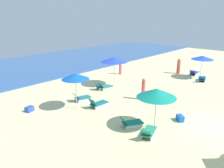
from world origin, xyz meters
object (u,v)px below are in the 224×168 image
object	(u,v)px
umbrella_3	(157,93)
lounge_chair_4_1	(98,103)
umbrella_1	(202,58)
beachgoer_2	(120,68)
beachgoer_1	(143,89)
lounge_chair_1_1	(194,73)
lounge_chair_2_1	(102,87)
umbrella_4	(75,76)
lounge_chair_1_0	(202,79)
cooler_box_1	(180,118)
lounge_chair_3_1	(131,123)
lounge_chair_4_0	(82,98)
umbrella_2	(114,60)
cooler_box_0	(29,109)
lounge_chair_3_0	(148,132)
lounge_chair_2_0	(105,87)
beachgoer_3	(179,67)

from	to	relation	value
umbrella_3	lounge_chair_4_1	distance (m)	5.01
umbrella_1	umbrella_3	distance (m)	12.42
umbrella_3	beachgoer_2	bearing A→B (deg)	49.57
umbrella_3	beachgoer_1	xyz separation A→B (m)	(3.33, 3.11, -1.35)
lounge_chair_1_1	umbrella_3	distance (m)	13.70
lounge_chair_2_1	umbrella_4	xyz separation A→B (m)	(-4.21, -1.70, 2.10)
lounge_chair_1_0	lounge_chair_4_1	xyz separation A→B (m)	(-11.25, 2.96, 0.00)
cooler_box_1	umbrella_1	bearing A→B (deg)	-37.13
lounge_chair_3_1	lounge_chair_4_0	size ratio (longest dim) A/B	1.02
umbrella_2	cooler_box_0	bearing A→B (deg)	177.32
lounge_chair_1_1	lounge_chair_2_1	xyz separation A→B (m)	(-10.20, 3.91, 0.02)
lounge_chair_3_0	cooler_box_0	size ratio (longest dim) A/B	3.09
lounge_chair_2_0	lounge_chair_4_0	world-z (taller)	lounge_chair_2_0
lounge_chair_1_0	beachgoer_2	world-z (taller)	beachgoer_2
cooler_box_1	umbrella_3	bearing A→B (deg)	107.98
lounge_chair_1_0	lounge_chair_4_1	size ratio (longest dim) A/B	1.01
lounge_chair_3_1	umbrella_4	xyz separation A→B (m)	(-0.50, 4.33, 2.10)
lounge_chair_3_0	lounge_chair_4_0	world-z (taller)	lounge_chair_3_0
lounge_chair_4_1	cooler_box_1	distance (m)	5.61
lounge_chair_4_1	umbrella_3	bearing A→B (deg)	-176.10
lounge_chair_1_0	lounge_chair_3_0	world-z (taller)	lounge_chair_1_0
umbrella_4	lounge_chair_4_0	size ratio (longest dim) A/B	1.81
lounge_chair_2_0	lounge_chair_3_1	world-z (taller)	lounge_chair_2_0
cooler_box_1	lounge_chair_4_0	bearing A→B (deg)	52.41
lounge_chair_1_1	beachgoer_1	bearing A→B (deg)	86.19
lounge_chair_1_1	lounge_chair_3_0	size ratio (longest dim) A/B	0.99
lounge_chair_1_1	beachgoer_3	xyz separation A→B (m)	(-0.69, 1.53, 0.56)
umbrella_1	lounge_chair_1_1	distance (m)	2.37
umbrella_3	umbrella_4	xyz separation A→B (m)	(-1.24, 5.47, 0.18)
beachgoer_1	cooler_box_0	size ratio (longest dim) A/B	3.27
lounge_chair_4_0	beachgoer_2	xyz separation A→B (m)	(7.98, 2.95, 0.46)
beachgoer_3	lounge_chair_2_1	bearing A→B (deg)	-69.68
umbrella_1	lounge_chair_4_1	distance (m)	12.61
lounge_chair_2_0	beachgoer_1	size ratio (longest dim) A/B	0.79
lounge_chair_1_0	cooler_box_1	distance (m)	9.66
umbrella_1	umbrella_4	distance (m)	13.85
umbrella_3	umbrella_4	size ratio (longest dim) A/B	0.95
cooler_box_1	lounge_chair_3_1	bearing A→B (deg)	92.71
umbrella_2	beachgoer_1	world-z (taller)	umbrella_2
umbrella_4	beachgoer_3	distance (m)	13.82
umbrella_1	lounge_chair_2_1	size ratio (longest dim) A/B	1.63
lounge_chair_1_1	lounge_chair_4_0	bearing A→B (deg)	72.03
beachgoer_2	lounge_chair_3_1	bearing A→B (deg)	107.42
lounge_chair_4_1	cooler_box_0	xyz separation A→B (m)	(-3.66, 2.87, -0.08)
lounge_chair_1_1	cooler_box_1	size ratio (longest dim) A/B	2.99
umbrella_2	umbrella_3	bearing A→B (deg)	-122.07
umbrella_1	lounge_chair_1_0	bearing A→B (deg)	-150.75
lounge_chair_2_1	umbrella_2	bearing A→B (deg)	-75.50
lounge_chair_1_1	umbrella_2	distance (m)	9.77
lounge_chair_1_0	beachgoer_2	xyz separation A→B (m)	(-3.29, 7.66, 0.47)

